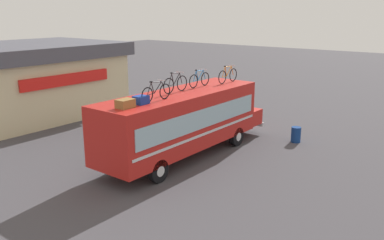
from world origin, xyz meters
name	(u,v)px	position (x,y,z in m)	size (l,w,h in m)	color
ground_plane	(181,157)	(0.00, 0.00, 0.00)	(120.00, 120.00, 0.00)	#423F44
bus	(184,119)	(0.21, 0.00, 1.85)	(10.64, 2.65, 3.19)	red
luggage_bag_1	(125,104)	(-3.76, -0.30, 3.36)	(0.67, 0.50, 0.34)	olive
luggage_bag_2	(141,100)	(-2.88, -0.28, 3.36)	(0.55, 0.48, 0.34)	#193899
rooftop_bicycle_1	(156,92)	(-2.09, -0.40, 3.56)	(1.74, 0.44, 0.89)	black
rooftop_bicycle_2	(175,84)	(-0.15, 0.19, 3.59)	(1.68, 0.44, 0.97)	black
rooftop_bicycle_3	(199,79)	(1.71, 0.21, 3.56)	(1.63, 0.44, 0.89)	black
rooftop_bicycle_4	(228,75)	(3.60, -0.24, 3.58)	(1.74, 0.44, 0.93)	black
roadside_building	(30,79)	(0.38, 13.42, 2.44)	(11.13, 8.67, 4.77)	beige
trash_bin	(296,135)	(5.64, -3.35, 0.41)	(0.51, 0.51, 0.83)	navy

